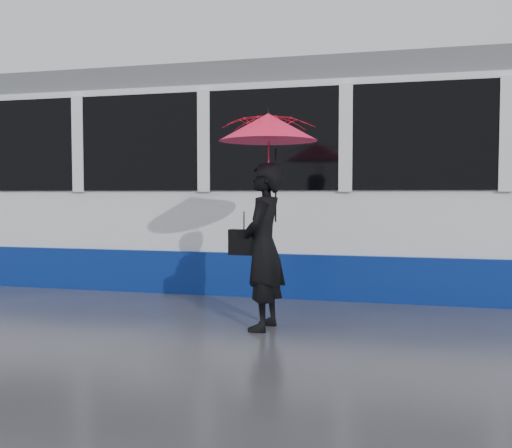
# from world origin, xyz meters

# --- Properties ---
(ground) EXTENTS (90.00, 90.00, 0.00)m
(ground) POSITION_xyz_m (0.00, 0.00, 0.00)
(ground) COLOR #2F2F34
(ground) RESTS_ON ground
(rails) EXTENTS (34.00, 1.51, 0.02)m
(rails) POSITION_xyz_m (0.00, 2.50, 0.01)
(rails) COLOR #3F3D38
(rails) RESTS_ON ground
(tram) EXTENTS (26.00, 2.56, 3.35)m
(tram) POSITION_xyz_m (-2.17, 2.50, 1.64)
(tram) COLOR white
(tram) RESTS_ON ground
(woman) EXTENTS (0.46, 0.67, 1.78)m
(woman) POSITION_xyz_m (0.64, -0.57, 0.89)
(woman) COLOR black
(woman) RESTS_ON ground
(umbrella) EXTENTS (1.10, 1.10, 1.20)m
(umbrella) POSITION_xyz_m (0.69, -0.57, 1.95)
(umbrella) COLOR #F91484
(umbrella) RESTS_ON ground
(handbag) EXTENTS (0.33, 0.16, 0.46)m
(handbag) POSITION_xyz_m (0.42, -0.55, 0.93)
(handbag) COLOR black
(handbag) RESTS_ON ground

